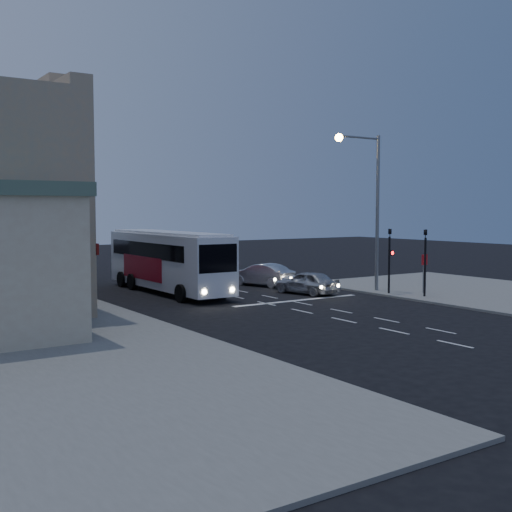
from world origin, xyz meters
TOP-DOWN VIEW (x-y plane):
  - ground at (0.00, 0.00)m, footprint 120.00×120.00m
  - road_markings at (1.29, 3.31)m, footprint 8.00×30.55m
  - tour_bus at (-2.28, 8.81)m, footprint 2.76×11.67m
  - car_suv at (4.05, 3.80)m, footprint 2.43×4.21m
  - car_sedan_a at (4.13, 8.50)m, footprint 2.73×4.56m
  - car_sedan_b at (3.74, 13.50)m, footprint 3.04×5.20m
  - car_sedan_c at (4.11, 19.50)m, footprint 3.08×5.43m
  - car_extra at (3.78, 24.33)m, footprint 2.34×4.87m
  - traffic_signal_main at (7.60, 0.78)m, footprint 0.25×0.35m
  - traffic_signal_side at (8.30, -1.20)m, footprint 0.18×0.15m
  - regulatory_sign at (9.30, -0.24)m, footprint 0.45×0.12m
  - streetlight at (7.34, 2.20)m, footprint 3.32×0.44m
  - street_tree at (-8.21, 15.02)m, footprint 4.00×4.00m

SIDE VIEW (x-z plane):
  - ground at x=0.00m, z-range 0.00..0.00m
  - road_markings at x=1.29m, z-range 0.00..0.01m
  - car_suv at x=4.05m, z-range 0.00..1.35m
  - car_sedan_b at x=3.74m, z-range 0.00..1.41m
  - car_sedan_a at x=4.13m, z-range 0.00..1.42m
  - car_sedan_c at x=4.11m, z-range 0.00..1.43m
  - car_extra at x=3.78m, z-range 0.00..1.54m
  - regulatory_sign at x=9.30m, z-range 0.50..2.70m
  - tour_bus at x=-2.28m, z-range 0.14..3.72m
  - traffic_signal_main at x=7.60m, z-range 0.37..4.47m
  - traffic_signal_side at x=8.30m, z-range 0.37..4.47m
  - street_tree at x=-8.21m, z-range 1.40..7.60m
  - streetlight at x=7.34m, z-range 1.23..10.23m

